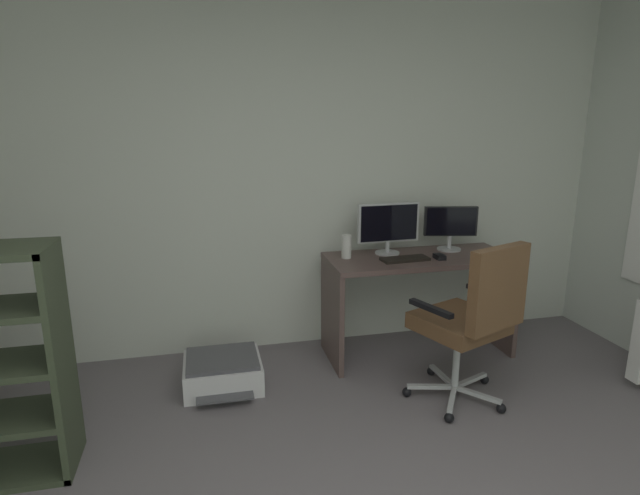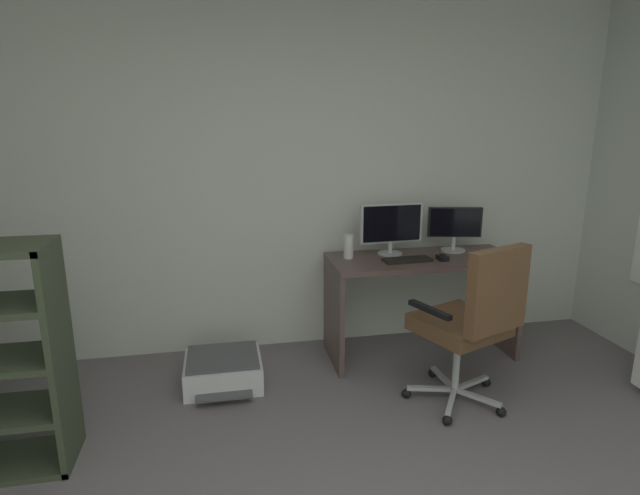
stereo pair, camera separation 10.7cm
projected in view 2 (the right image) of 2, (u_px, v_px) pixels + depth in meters
The scene contains 9 objects.
wall_back at pixel (284, 171), 3.78m from camera, with size 5.08×0.10×2.70m, color silver.
desk at pixel (422, 285), 3.75m from camera, with size 1.36×0.56×0.76m.
monitor_main at pixel (391, 225), 3.72m from camera, with size 0.47×0.18×0.38m.
monitor_secondary at pixel (455, 225), 3.82m from camera, with size 0.40×0.18×0.34m.
keyboard at pixel (407, 260), 3.59m from camera, with size 0.34×0.13×0.02m, color black.
computer_mouse at pixel (442, 258), 3.61m from camera, with size 0.06×0.10×0.03m, color black.
desktop_speaker at pixel (349, 247), 3.65m from camera, with size 0.07×0.07×0.17m, color silver.
office_chair at pixel (472, 317), 3.02m from camera, with size 0.64×0.68×1.04m.
printer at pixel (223, 370), 3.40m from camera, with size 0.50×0.52×0.21m.
Camera 2 is at (-0.48, -1.00, 1.72)m, focal length 28.69 mm.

